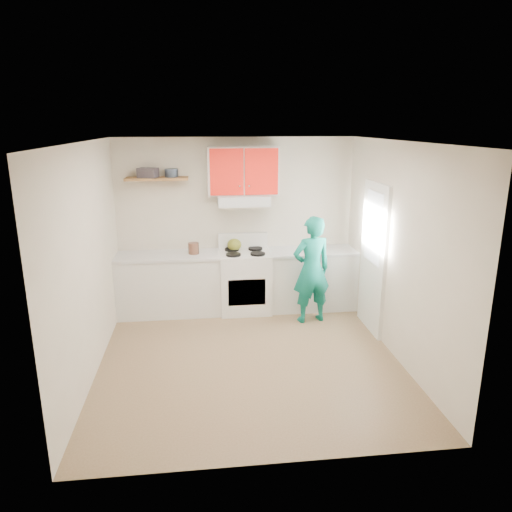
{
  "coord_description": "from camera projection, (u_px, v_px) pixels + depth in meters",
  "views": [
    {
      "loc": [
        -0.54,
        -5.27,
        2.79
      ],
      "look_at": [
        0.15,
        0.55,
        1.15
      ],
      "focal_mm": 33.3,
      "sensor_mm": 36.0,
      "label": 1
    }
  ],
  "objects": [
    {
      "name": "person",
      "position": [
        311.0,
        270.0,
        6.76
      ],
      "size": [
        0.63,
        0.47,
        1.56
      ],
      "primitive_type": "imported",
      "rotation": [
        0.0,
        0.0,
        3.33
      ],
      "color": "#0C7363",
      "rests_on": "floor"
    },
    {
      "name": "tin",
      "position": [
        171.0,
        173.0,
        6.87
      ],
      "size": [
        0.2,
        0.2,
        0.12
      ],
      "primitive_type": "cylinder",
      "rotation": [
        0.0,
        0.0,
        0.02
      ],
      "color": "#333D4C",
      "rests_on": "shelf"
    },
    {
      "name": "books",
      "position": [
        148.0,
        173.0,
        6.8
      ],
      "size": [
        0.31,
        0.27,
        0.14
      ],
      "primitive_type": "cube",
      "rotation": [
        0.0,
        0.0,
        -0.33
      ],
      "color": "#3C353C",
      "rests_on": "shelf"
    },
    {
      "name": "right_wall",
      "position": [
        397.0,
        252.0,
        5.71
      ],
      "size": [
        0.04,
        3.8,
        2.6
      ],
      "primitive_type": "cube",
      "color": "beige",
      "rests_on": "floor"
    },
    {
      "name": "kettle",
      "position": [
        234.0,
        245.0,
        7.21
      ],
      "size": [
        0.29,
        0.29,
        0.19
      ],
      "primitive_type": "ellipsoid",
      "rotation": [
        0.0,
        0.0,
        -0.41
      ],
      "color": "olive",
      "rests_on": "stove"
    },
    {
      "name": "back_wall",
      "position": [
        236.0,
        224.0,
        7.32
      ],
      "size": [
        3.6,
        0.04,
        2.6
      ],
      "primitive_type": "cube",
      "color": "beige",
      "rests_on": "floor"
    },
    {
      "name": "range_hood",
      "position": [
        244.0,
        200.0,
        7.01
      ],
      "size": [
        0.76,
        0.44,
        0.15
      ],
      "primitive_type": "cube",
      "color": "silver",
      "rests_on": "back_wall"
    },
    {
      "name": "counter_right",
      "position": [
        311.0,
        279.0,
        7.39
      ],
      "size": [
        1.32,
        0.6,
        0.9
      ],
      "primitive_type": "cube",
      "color": "silver",
      "rests_on": "floor"
    },
    {
      "name": "shelf",
      "position": [
        157.0,
        179.0,
        6.85
      ],
      "size": [
        0.9,
        0.3,
        0.04
      ],
      "primitive_type": "cube",
      "color": "brown",
      "rests_on": "back_wall"
    },
    {
      "name": "silicone_mat",
      "position": [
        326.0,
        251.0,
        7.26
      ],
      "size": [
        0.32,
        0.29,
        0.01
      ],
      "primitive_type": "cube",
      "rotation": [
        0.0,
        0.0,
        -0.29
      ],
      "color": "red",
      "rests_on": "counter_right"
    },
    {
      "name": "stove",
      "position": [
        245.0,
        282.0,
        7.24
      ],
      "size": [
        0.76,
        0.65,
        0.92
      ],
      "primitive_type": "cube",
      "color": "white",
      "rests_on": "floor"
    },
    {
      "name": "upper_cabinets",
      "position": [
        243.0,
        171.0,
        6.95
      ],
      "size": [
        1.02,
        0.33,
        0.7
      ],
      "primitive_type": "cube",
      "color": "red",
      "rests_on": "back_wall"
    },
    {
      "name": "front_wall",
      "position": [
        274.0,
        323.0,
        3.68
      ],
      "size": [
        3.6,
        0.04,
        2.6
      ],
      "primitive_type": "cube",
      "color": "beige",
      "rests_on": "floor"
    },
    {
      "name": "cutting_board",
      "position": [
        296.0,
        252.0,
        7.2
      ],
      "size": [
        0.36,
        0.29,
        0.02
      ],
      "primitive_type": "cube",
      "rotation": [
        0.0,
        0.0,
        0.22
      ],
      "color": "olive",
      "rests_on": "counter_right"
    },
    {
      "name": "floor",
      "position": [
        249.0,
        358.0,
        5.85
      ],
      "size": [
        3.8,
        3.8,
        0.0
      ],
      "primitive_type": "plane",
      "color": "brown",
      "rests_on": "ground"
    },
    {
      "name": "ceiling",
      "position": [
        248.0,
        142.0,
        5.15
      ],
      "size": [
        3.6,
        3.8,
        0.04
      ],
      "primitive_type": "cube",
      "color": "white",
      "rests_on": "floor"
    },
    {
      "name": "door_glass",
      "position": [
        373.0,
        228.0,
        6.33
      ],
      "size": [
        0.01,
        0.55,
        0.95
      ],
      "primitive_type": "cube",
      "color": "white",
      "rests_on": "door"
    },
    {
      "name": "left_wall",
      "position": [
        89.0,
        262.0,
        5.3
      ],
      "size": [
        0.04,
        3.8,
        2.6
      ],
      "primitive_type": "cube",
      "color": "beige",
      "rests_on": "floor"
    },
    {
      "name": "crock",
      "position": [
        194.0,
        249.0,
        7.03
      ],
      "size": [
        0.18,
        0.18,
        0.19
      ],
      "primitive_type": "cylinder",
      "rotation": [
        0.0,
        0.0,
        0.19
      ],
      "color": "#503023",
      "rests_on": "counter_left"
    },
    {
      "name": "door",
      "position": [
        373.0,
        258.0,
        6.45
      ],
      "size": [
        0.05,
        0.85,
        2.05
      ],
      "primitive_type": "cube",
      "color": "white",
      "rests_on": "floor"
    },
    {
      "name": "counter_left",
      "position": [
        169.0,
        285.0,
        7.14
      ],
      "size": [
        1.52,
        0.6,
        0.9
      ],
      "primitive_type": "cube",
      "color": "silver",
      "rests_on": "floor"
    }
  ]
}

